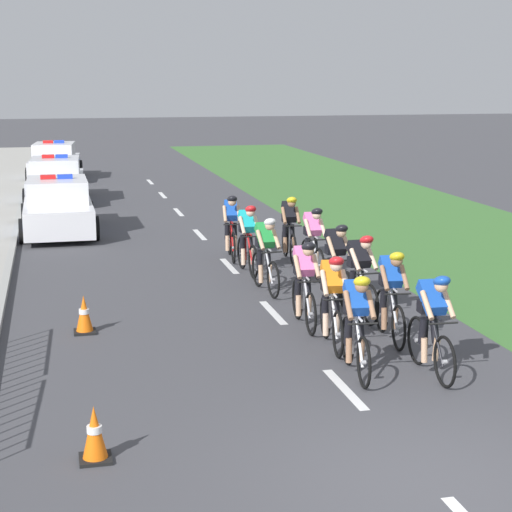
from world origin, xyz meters
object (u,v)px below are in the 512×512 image
at_px(cyclist_ninth, 248,238).
at_px(police_car_nearest, 58,208).
at_px(cyclist_eighth, 336,261).
at_px(cyclist_tenth, 313,241).
at_px(cyclist_third, 332,299).
at_px(cyclist_seventh, 266,253).
at_px(cyclist_eleventh, 231,226).
at_px(cyclist_fifth, 304,282).
at_px(cyclist_twelfth, 289,227).
at_px(cyclist_lead, 356,323).
at_px(traffic_cone_near, 95,434).
at_px(cyclist_second, 432,322).
at_px(cyclist_sixth, 360,274).
at_px(cyclist_fourth, 391,294).
at_px(traffic_cone_mid, 84,315).
at_px(police_car_second, 56,181).
at_px(police_car_third, 55,163).

xyz_separation_m(cyclist_ninth, police_car_nearest, (-3.91, 5.99, -0.11)).
height_order(cyclist_eighth, cyclist_tenth, same).
relative_size(cyclist_third, cyclist_seventh, 1.00).
bearing_deg(police_car_nearest, cyclist_eleventh, -48.79).
relative_size(cyclist_fifth, cyclist_twelfth, 1.00).
bearing_deg(police_car_nearest, cyclist_eighth, -60.02).
bearing_deg(cyclist_ninth, cyclist_twelfth, 41.18).
xyz_separation_m(cyclist_ninth, cyclist_eleventh, (-0.04, 1.57, 0.00)).
bearing_deg(cyclist_lead, cyclist_tenth, 78.91).
height_order(cyclist_ninth, cyclist_eleventh, same).
height_order(cyclist_twelfth, traffic_cone_near, cyclist_twelfth).
height_order(cyclist_second, cyclist_twelfth, same).
bearing_deg(cyclist_eleventh, cyclist_tenth, -59.81).
bearing_deg(cyclist_sixth, cyclist_third, -123.12).
distance_m(cyclist_eleventh, police_car_nearest, 5.88).
relative_size(cyclist_sixth, cyclist_ninth, 1.00).
bearing_deg(cyclist_second, cyclist_fourth, 88.55).
bearing_deg(police_car_nearest, traffic_cone_mid, -88.13).
relative_size(cyclist_third, traffic_cone_near, 2.68).
distance_m(cyclist_lead, police_car_nearest, 13.29).
height_order(police_car_second, traffic_cone_near, police_car_second).
distance_m(cyclist_lead, cyclist_seventh, 5.01).
xyz_separation_m(cyclist_eighth, police_car_nearest, (-5.01, 8.68, -0.11)).
distance_m(cyclist_tenth, cyclist_eleventh, 2.58).
height_order(cyclist_second, police_car_second, police_car_second).
distance_m(cyclist_fourth, cyclist_ninth, 5.38).
relative_size(cyclist_fifth, police_car_nearest, 0.39).
distance_m(cyclist_fifth, police_car_third, 23.15).
relative_size(cyclist_second, cyclist_sixth, 1.00).
distance_m(cyclist_third, cyclist_eighth, 2.84).
xyz_separation_m(cyclist_second, cyclist_fourth, (0.04, 1.66, 0.00)).
height_order(cyclist_third, police_car_second, police_car_second).
relative_size(cyclist_sixth, cyclist_eleventh, 1.00).
height_order(cyclist_third, police_car_third, police_car_third).
bearing_deg(cyclist_seventh, police_car_nearest, 116.90).
xyz_separation_m(cyclist_eighth, police_car_third, (-5.01, 21.32, -0.11)).
height_order(cyclist_lead, cyclist_twelfth, same).
bearing_deg(cyclist_lead, traffic_cone_mid, 140.50).
relative_size(cyclist_fourth, cyclist_eleventh, 1.00).
distance_m(cyclist_fifth, cyclist_tenth, 3.71).
height_order(cyclist_fifth, cyclist_sixth, same).
height_order(cyclist_sixth, cyclist_ninth, same).
distance_m(cyclist_third, cyclist_ninth, 5.37).
bearing_deg(cyclist_twelfth, police_car_third, 106.26).
height_order(cyclist_fourth, cyclist_eleventh, same).
bearing_deg(cyclist_eleventh, police_car_third, 102.79).
bearing_deg(cyclist_lead, cyclist_seventh, 91.03).
bearing_deg(cyclist_tenth, cyclist_twelfth, 91.38).
bearing_deg(cyclist_third, traffic_cone_mid, 155.55).
xyz_separation_m(cyclist_second, cyclist_ninth, (-1.13, 6.91, 0.00)).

